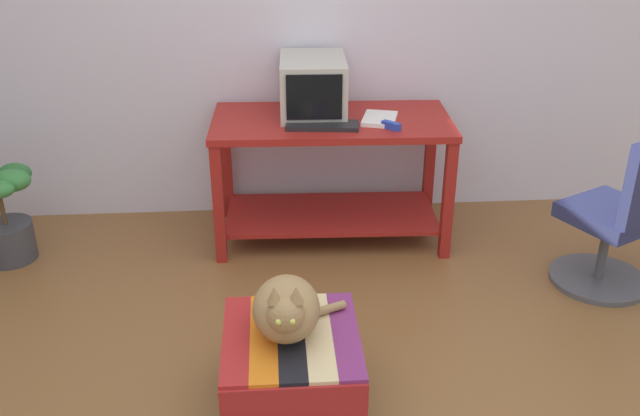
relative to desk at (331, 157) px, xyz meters
The scene contains 11 objects.
back_wall 0.92m from the desk, 111.00° to the left, with size 8.00×0.10×2.60m, color silver.
desk is the anchor object (origin of this frame).
tv_monitor 0.42m from the desk, 130.97° to the left, with size 0.39×0.52×0.32m.
keyboard 0.30m from the desk, 113.76° to the right, with size 0.40×0.15×0.02m, color black.
book 0.37m from the desk, 12.37° to the right, with size 0.18×0.25×0.02m, color white.
ottoman_with_blanket 1.59m from the desk, 100.86° to the right, with size 0.55×0.60×0.36m.
cat 1.54m from the desk, 101.49° to the right, with size 0.40×0.39×0.30m.
potted_plant 1.89m from the desk, behind, with size 0.40×0.36×0.64m.
office_chair 1.61m from the desk, 25.88° to the right, with size 0.57×0.57×0.89m.
stapler 0.45m from the desk, 32.75° to the right, with size 0.04×0.11×0.04m, color #2342B7.
pen 0.43m from the desk, ahead, with size 0.01×0.01×0.14m, color #B7B7BC.
Camera 1 is at (-0.17, -2.25, 2.06)m, focal length 39.86 mm.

